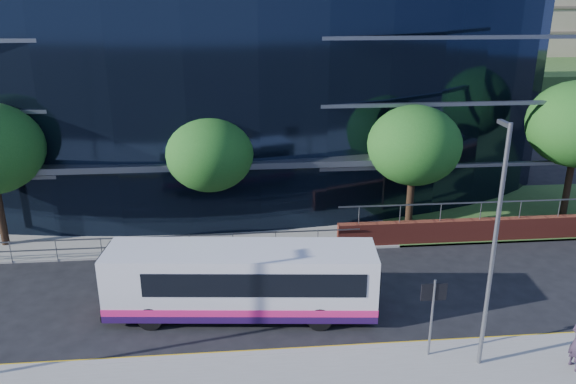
{
  "coord_description": "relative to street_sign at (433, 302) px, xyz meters",
  "views": [
    {
      "loc": [
        -1.68,
        -17.02,
        11.56
      ],
      "look_at": [
        0.68,
        8.0,
        2.67
      ],
      "focal_mm": 35.0,
      "sensor_mm": 36.0,
      "label": 1
    }
  ],
  "objects": [
    {
      "name": "far_forecourt",
      "position": [
        -10.5,
        12.59,
        -2.1
      ],
      "size": [
        50.0,
        8.0,
        0.1
      ],
      "primitive_type": "cube",
      "color": "gray",
      "rests_on": "ground"
    },
    {
      "name": "ground",
      "position": [
        -4.5,
        1.59,
        -2.15
      ],
      "size": [
        200.0,
        200.0,
        0.0
      ],
      "primitive_type": "plane",
      "color": "black",
      "rests_on": "ground"
    },
    {
      "name": "guard_railings",
      "position": [
        -12.5,
        8.59,
        -1.33
      ],
      "size": [
        24.0,
        0.05,
        1.1
      ],
      "color": "slate",
      "rests_on": "ground"
    },
    {
      "name": "kerb",
      "position": [
        -4.5,
        0.59,
        -2.07
      ],
      "size": [
        80.0,
        0.25,
        0.16
      ],
      "primitive_type": "cube",
      "color": "gray",
      "rests_on": "ground"
    },
    {
      "name": "yellow_line_inner",
      "position": [
        -4.5,
        0.94,
        -2.14
      ],
      "size": [
        80.0,
        0.08,
        0.01
      ],
      "primitive_type": "cube",
      "color": "gold",
      "rests_on": "ground"
    },
    {
      "name": "city_bus",
      "position": [
        -6.08,
        3.3,
        -0.71
      ],
      "size": [
        10.22,
        3.28,
        2.72
      ],
      "rotation": [
        0.0,
        0.0,
        -0.1
      ],
      "color": "silver",
      "rests_on": "ground"
    },
    {
      "name": "glass_office",
      "position": [
        -8.5,
        22.44,
        5.85
      ],
      "size": [
        44.0,
        23.1,
        16.0
      ],
      "color": "black",
      "rests_on": "ground"
    },
    {
      "name": "tree_far_c",
      "position": [
        2.5,
        10.59,
        2.39
      ],
      "size": [
        4.62,
        4.62,
        6.51
      ],
      "color": "black",
      "rests_on": "ground"
    },
    {
      "name": "tree_far_b",
      "position": [
        -7.5,
        11.09,
        2.06
      ],
      "size": [
        4.29,
        4.29,
        6.05
      ],
      "color": "black",
      "rests_on": "ground"
    },
    {
      "name": "streetlight_east",
      "position": [
        1.5,
        -0.59,
        2.29
      ],
      "size": [
        0.15,
        0.77,
        8.0
      ],
      "color": "slate",
      "rests_on": "pavement_near"
    },
    {
      "name": "street_sign",
      "position": [
        0.0,
        0.0,
        0.0
      ],
      "size": [
        0.85,
        0.09,
        2.8
      ],
      "color": "slate",
      "rests_on": "pavement_near"
    },
    {
      "name": "tree_dist_e",
      "position": [
        19.5,
        41.59,
        2.39
      ],
      "size": [
        4.62,
        4.62,
        6.51
      ],
      "color": "black",
      "rests_on": "ground"
    },
    {
      "name": "yellow_line_outer",
      "position": [
        -4.5,
        0.79,
        -2.14
      ],
      "size": [
        80.0,
        0.08,
        0.01
      ],
      "primitive_type": "cube",
      "color": "gold",
      "rests_on": "ground"
    }
  ]
}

